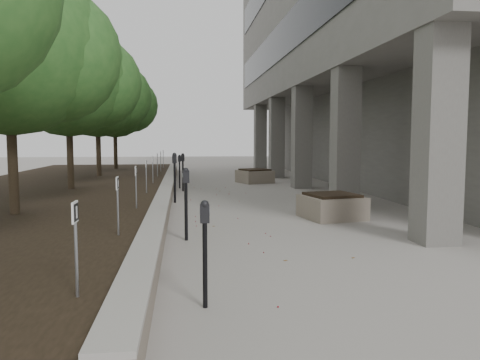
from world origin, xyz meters
TOP-DOWN VIEW (x-y plane):
  - ground at (0.00, 0.00)m, footprint 90.00×90.00m
  - retaining_wall at (-1.82, 9.00)m, footprint 0.39×26.00m
  - planting_bed at (-5.50, 9.00)m, footprint 7.00×26.00m
  - brutalist_building at (9.50, 13.00)m, footprint 13.10×26.00m
  - crabapple_tree_2 at (-4.80, 3.00)m, footprint 4.60×4.00m
  - crabapple_tree_3 at (-4.80, 8.00)m, footprint 4.60×4.00m
  - crabapple_tree_4 at (-4.80, 13.00)m, footprint 4.60×4.00m
  - crabapple_tree_5 at (-4.80, 18.00)m, footprint 4.60×4.00m
  - parking_sign_1 at (-2.35, -2.50)m, footprint 0.04×0.22m
  - parking_sign_2 at (-2.35, 0.50)m, footprint 0.04×0.22m
  - parking_sign_3 at (-2.35, 3.50)m, footprint 0.04×0.22m
  - parking_sign_4 at (-2.35, 6.50)m, footprint 0.04×0.22m
  - parking_sign_5 at (-2.35, 9.50)m, footprint 0.04×0.22m
  - parking_sign_6 at (-2.35, 12.50)m, footprint 0.04×0.22m
  - parking_sign_7 at (-2.35, 15.50)m, footprint 0.04×0.22m
  - parking_sign_8 at (-2.35, 18.50)m, footprint 0.04×0.22m
  - parking_meter_1 at (-1.05, -1.87)m, footprint 0.13×0.09m
  - parking_meter_2 at (-1.24, 1.81)m, footprint 0.16×0.13m
  - parking_meter_3 at (-1.55, 7.24)m, footprint 0.16×0.12m
  - parking_meter_4 at (-1.43, 11.44)m, footprint 0.14×0.10m
  - parking_meter_5 at (-1.30, 10.39)m, footprint 0.16×0.13m
  - planter_front at (2.35, 3.91)m, footprint 1.56×1.56m
  - planter_back at (1.89, 13.42)m, footprint 1.69×1.69m
  - berry_scatter at (-0.10, 5.00)m, footprint 3.30×14.10m

SIDE VIEW (x-z plane):
  - ground at x=0.00m, z-range 0.00..0.00m
  - berry_scatter at x=-0.10m, z-range 0.00..0.02m
  - planting_bed at x=-5.50m, z-range 0.00..0.40m
  - retaining_wall at x=-1.82m, z-range 0.00..0.50m
  - planter_back at x=1.89m, z-range 0.00..0.62m
  - planter_front at x=2.35m, z-range 0.00..0.62m
  - parking_meter_1 at x=-1.05m, z-range 0.00..1.27m
  - parking_meter_4 at x=-1.43m, z-range 0.00..1.34m
  - parking_meter_2 at x=-1.24m, z-range 0.00..1.42m
  - parking_meter_5 at x=-1.30m, z-range 0.00..1.43m
  - parking_meter_3 at x=-1.55m, z-range 0.00..1.54m
  - parking_sign_1 at x=-2.35m, z-range 0.40..1.36m
  - parking_sign_2 at x=-2.35m, z-range 0.40..1.36m
  - parking_sign_3 at x=-2.35m, z-range 0.40..1.36m
  - parking_sign_4 at x=-2.35m, z-range 0.40..1.36m
  - parking_sign_5 at x=-2.35m, z-range 0.40..1.36m
  - parking_sign_6 at x=-2.35m, z-range 0.40..1.36m
  - parking_sign_7 at x=-2.35m, z-range 0.40..1.36m
  - parking_sign_8 at x=-2.35m, z-range 0.40..1.36m
  - crabapple_tree_2 at x=-4.80m, z-range 0.40..5.84m
  - crabapple_tree_3 at x=-4.80m, z-range 0.40..5.84m
  - crabapple_tree_4 at x=-4.80m, z-range 0.40..5.84m
  - crabapple_tree_5 at x=-4.80m, z-range 0.40..5.84m
  - brutalist_building at x=9.50m, z-range 0.00..15.00m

